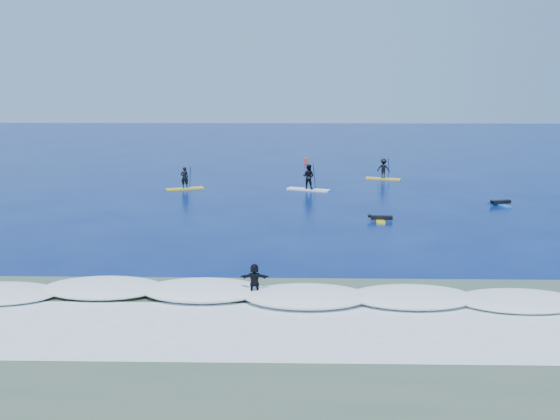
{
  "coord_description": "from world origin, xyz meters",
  "views": [
    {
      "loc": [
        0.46,
        -32.68,
        8.42
      ],
      "look_at": [
        -0.28,
        3.42,
        0.6
      ],
      "focal_mm": 40.0,
      "sensor_mm": 36.0,
      "label": 1
    }
  ],
  "objects_px": {
    "marker_buoy": "(306,160)",
    "sup_paddler_right": "(383,170)",
    "sup_paddler_center": "(308,179)",
    "prone_paddler_near": "(380,219)",
    "wave_surfer": "(255,281)",
    "prone_paddler_far": "(500,203)",
    "sup_paddler_left": "(185,181)"
  },
  "relations": [
    {
      "from": "marker_buoy",
      "to": "sup_paddler_right",
      "type": "bearing_deg",
      "value": -56.0
    },
    {
      "from": "sup_paddler_center",
      "to": "marker_buoy",
      "type": "xyz_separation_m",
      "value": [
        0.1,
        14.29,
        -0.53
      ]
    },
    {
      "from": "sup_paddler_center",
      "to": "sup_paddler_right",
      "type": "relative_size",
      "value": 1.13
    },
    {
      "from": "sup_paddler_center",
      "to": "prone_paddler_near",
      "type": "bearing_deg",
      "value": -47.69
    },
    {
      "from": "sup_paddler_right",
      "to": "wave_surfer",
      "type": "relative_size",
      "value": 1.64
    },
    {
      "from": "sup_paddler_right",
      "to": "prone_paddler_near",
      "type": "relative_size",
      "value": 1.55
    },
    {
      "from": "prone_paddler_near",
      "to": "prone_paddler_far",
      "type": "xyz_separation_m",
      "value": [
        8.56,
        4.75,
        0.01
      ]
    },
    {
      "from": "sup_paddler_left",
      "to": "prone_paddler_near",
      "type": "height_order",
      "value": "sup_paddler_left"
    },
    {
      "from": "prone_paddler_near",
      "to": "wave_surfer",
      "type": "distance_m",
      "value": 14.94
    },
    {
      "from": "wave_surfer",
      "to": "prone_paddler_near",
      "type": "bearing_deg",
      "value": 63.13
    },
    {
      "from": "prone_paddler_near",
      "to": "wave_surfer",
      "type": "bearing_deg",
      "value": 157.54
    },
    {
      "from": "sup_paddler_right",
      "to": "marker_buoy",
      "type": "distance_m",
      "value": 11.11
    },
    {
      "from": "prone_paddler_near",
      "to": "marker_buoy",
      "type": "relative_size",
      "value": 2.62
    },
    {
      "from": "prone_paddler_far",
      "to": "wave_surfer",
      "type": "relative_size",
      "value": 1.12
    },
    {
      "from": "sup_paddler_left",
      "to": "wave_surfer",
      "type": "relative_size",
      "value": 1.62
    },
    {
      "from": "prone_paddler_near",
      "to": "prone_paddler_far",
      "type": "relative_size",
      "value": 0.94
    },
    {
      "from": "sup_paddler_center",
      "to": "marker_buoy",
      "type": "bearing_deg",
      "value": 110.03
    },
    {
      "from": "sup_paddler_center",
      "to": "prone_paddler_near",
      "type": "distance_m",
      "value": 10.79
    },
    {
      "from": "marker_buoy",
      "to": "prone_paddler_far",
      "type": "bearing_deg",
      "value": -57.46
    },
    {
      "from": "sup_paddler_left",
      "to": "sup_paddler_center",
      "type": "bearing_deg",
      "value": -22.11
    },
    {
      "from": "sup_paddler_center",
      "to": "sup_paddler_right",
      "type": "distance_m",
      "value": 8.11
    },
    {
      "from": "wave_surfer",
      "to": "sup_paddler_center",
      "type": "bearing_deg",
      "value": 83.09
    },
    {
      "from": "sup_paddler_right",
      "to": "wave_surfer",
      "type": "height_order",
      "value": "sup_paddler_right"
    },
    {
      "from": "sup_paddler_left",
      "to": "sup_paddler_center",
      "type": "distance_m",
      "value": 9.31
    },
    {
      "from": "sup_paddler_left",
      "to": "wave_surfer",
      "type": "bearing_deg",
      "value": -95.33
    },
    {
      "from": "sup_paddler_center",
      "to": "sup_paddler_left",
      "type": "bearing_deg",
      "value": -160.45
    },
    {
      "from": "prone_paddler_far",
      "to": "wave_surfer",
      "type": "height_order",
      "value": "wave_surfer"
    },
    {
      "from": "sup_paddler_left",
      "to": "prone_paddler_near",
      "type": "relative_size",
      "value": 1.53
    },
    {
      "from": "sup_paddler_center",
      "to": "prone_paddler_far",
      "type": "xyz_separation_m",
      "value": [
        12.57,
        -5.25,
        -0.71
      ]
    },
    {
      "from": "prone_paddler_far",
      "to": "sup_paddler_left",
      "type": "bearing_deg",
      "value": 57.75
    },
    {
      "from": "prone_paddler_near",
      "to": "wave_surfer",
      "type": "relative_size",
      "value": 1.06
    },
    {
      "from": "sup_paddler_center",
      "to": "marker_buoy",
      "type": "distance_m",
      "value": 14.3
    }
  ]
}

